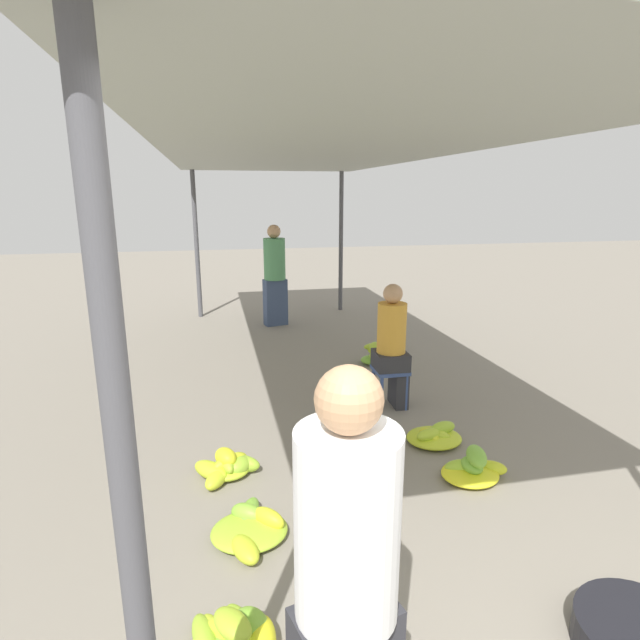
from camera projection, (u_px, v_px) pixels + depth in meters
name	position (u px, v px, depth m)	size (l,w,h in m)	color
canopy_post_front_left	(129.00, 528.00, 1.37)	(0.08, 0.08, 2.62)	#4C4C51
canopy_post_back_left	(197.00, 246.00, 8.96)	(0.08, 0.08, 2.62)	#4C4C51
canopy_post_back_right	(341.00, 243.00, 9.51)	(0.08, 0.08, 2.62)	#4C4C51
canopy_tarp	(314.00, 150.00, 5.12)	(3.08, 8.41, 0.04)	#9EA399
vendor_foreground	(346.00, 588.00, 1.73)	(0.44, 0.44, 1.69)	#2D2D33
stool	(390.00, 376.00, 5.27)	(0.34, 0.34, 0.43)	#384C84
vendor_seated	(393.00, 344.00, 5.19)	(0.36, 0.36, 1.33)	#2D2D33
banana_pile_left_0	(236.00, 637.00, 2.47)	(0.45, 0.43, 0.25)	yellow
banana_pile_left_1	(251.00, 528.00, 3.30)	(0.52, 0.70, 0.17)	#BCCF2A
banana_pile_left_2	(227.00, 467.00, 4.00)	(0.59, 0.46, 0.23)	#C6D329
banana_pile_right_0	(472.00, 469.00, 3.96)	(0.56, 0.40, 0.28)	#77B437
banana_pile_right_1	(434.00, 436.00, 4.54)	(0.51, 0.44, 0.18)	#B0CB2D
banana_pile_right_2	(376.00, 354.00, 6.67)	(0.40, 0.39, 0.30)	#CBD528
crate_near	(348.00, 446.00, 4.33)	(0.53, 0.53, 0.16)	olive
shopper_walking_mid	(275.00, 274.00, 8.48)	(0.44, 0.44, 1.72)	#384766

